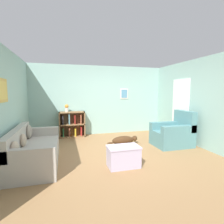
% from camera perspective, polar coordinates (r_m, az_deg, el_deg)
% --- Properties ---
extents(ground_plane, '(14.00, 14.00, 0.00)m').
position_cam_1_polar(ground_plane, '(4.83, 1.31, -13.00)').
color(ground_plane, '#997047').
extents(wall_back, '(5.60, 0.13, 2.60)m').
position_cam_1_polar(wall_back, '(6.75, -4.21, 3.84)').
color(wall_back, '#93BCB2').
rests_on(wall_back, ground_plane).
extents(wall_left, '(0.13, 5.00, 2.60)m').
position_cam_1_polar(wall_left, '(4.53, -31.20, 1.62)').
color(wall_left, '#93BCB2').
rests_on(wall_left, ground_plane).
extents(wall_right, '(0.16, 5.00, 2.60)m').
position_cam_1_polar(wall_right, '(5.85, 25.94, 2.72)').
color(wall_right, '#93BCB2').
rests_on(wall_right, ground_plane).
extents(couch, '(0.92, 2.02, 0.82)m').
position_cam_1_polar(couch, '(4.41, -24.23, -11.47)').
color(couch, '#ADA89E').
rests_on(couch, ground_plane).
extents(bookshelf, '(0.91, 0.35, 0.92)m').
position_cam_1_polar(bookshelf, '(6.50, -12.87, -3.99)').
color(bookshelf, olive).
rests_on(bookshelf, ground_plane).
extents(recliner_chair, '(1.06, 0.84, 1.05)m').
position_cam_1_polar(recliner_chair, '(5.63, 19.46, -6.76)').
color(recliner_chair, slate).
rests_on(recliner_chair, ground_plane).
extents(coffee_table, '(0.69, 0.43, 0.45)m').
position_cam_1_polar(coffee_table, '(3.90, 3.77, -14.09)').
color(coffee_table, '#BCB2D1').
rests_on(coffee_table, ground_plane).
extents(dog, '(0.97, 0.24, 0.27)m').
position_cam_1_polar(dog, '(5.48, 3.93, -9.15)').
color(dog, '#472D19').
rests_on(dog, ground_plane).
extents(vase, '(0.13, 0.13, 0.27)m').
position_cam_1_polar(vase, '(6.39, -14.59, 1.40)').
color(vase, silver).
rests_on(vase, bookshelf).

